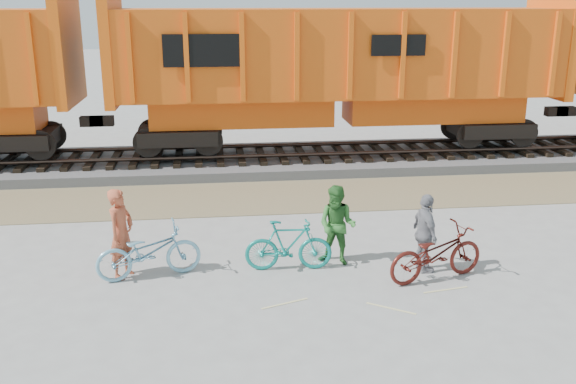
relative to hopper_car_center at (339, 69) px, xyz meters
name	(u,v)px	position (x,y,z in m)	size (l,w,h in m)	color
ground	(332,282)	(-1.84, -9.00, -3.01)	(120.00, 120.00, 0.00)	#9E9E99
gravel_strip	(295,196)	(-1.84, -3.50, -3.00)	(120.00, 3.00, 0.02)	#867353
ballast_bed	(281,160)	(-1.84, 0.00, -2.86)	(120.00, 4.00, 0.30)	slate
track	(281,150)	(-1.84, 0.00, -2.53)	(120.00, 2.60, 0.24)	black
hopper_car_center	(339,69)	(0.00, 0.00, 0.00)	(14.00, 3.13, 4.65)	black
bicycle_blue	(149,252)	(-5.28, -8.36, -2.48)	(0.69, 1.99, 1.04)	#75B4D0
bicycle_teal	(289,245)	(-2.60, -8.33, -2.49)	(0.48, 1.71, 1.03)	#118177
bicycle_maroon	(436,253)	(0.11, -9.11, -2.48)	(0.70, 2.01, 1.06)	#4F1611
person_solo	(121,233)	(-5.78, -8.26, -2.13)	(0.64, 0.42, 1.75)	#B24D30
person_man	(337,225)	(-1.60, -8.13, -2.20)	(0.79, 0.61, 1.62)	#2F6C2B
person_woman	(425,233)	(0.01, -8.71, -2.22)	(0.92, 0.38, 1.57)	gray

